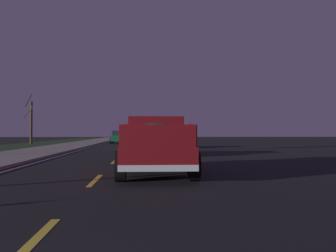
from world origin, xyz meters
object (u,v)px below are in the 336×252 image
at_px(sedan_blue, 149,142).
at_px(sedan_white, 149,139).
at_px(bare_tree_far, 31,121).
at_px(pickup_truck, 156,143).
at_px(sedan_green, 119,137).

bearing_deg(sedan_blue, sedan_white, -0.84).
relative_size(sedan_blue, bare_tree_far, 0.80).
bearing_deg(pickup_truck, bare_tree_far, 24.92).
distance_m(sedan_blue, bare_tree_far, 22.94).
xyz_separation_m(pickup_truck, sedan_green, (31.25, 3.37, -0.20)).
height_order(sedan_blue, sedan_green, same).
distance_m(sedan_blue, sedan_white, 8.91).
distance_m(sedan_green, sedan_white, 14.25).
xyz_separation_m(sedan_blue, sedan_white, (8.90, -0.13, 0.00)).
bearing_deg(bare_tree_far, sedan_blue, -146.35).
height_order(sedan_blue, sedan_white, same).
bearing_deg(bare_tree_far, pickup_truck, -155.08).
bearing_deg(sedan_blue, pickup_truck, -179.17).
bearing_deg(sedan_blue, bare_tree_far, 33.65).
bearing_deg(pickup_truck, sedan_blue, 0.83).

